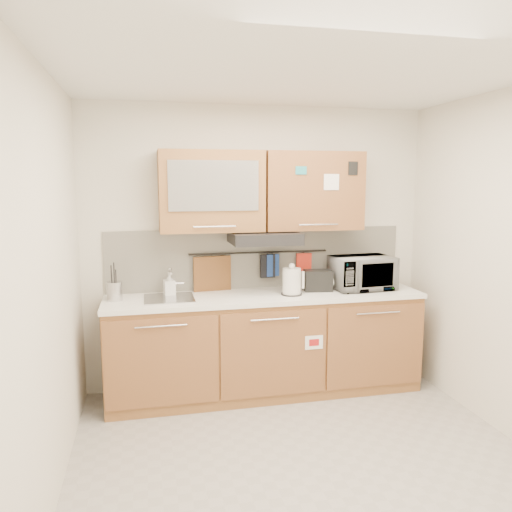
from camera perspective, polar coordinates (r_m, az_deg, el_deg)
name	(u,v)px	position (r m, az deg, el deg)	size (l,w,h in m)	color
floor	(306,463)	(3.73, 5.75, -22.43)	(3.20, 3.20, 0.00)	#9E9993
ceiling	(313,68)	(3.27, 6.48, 20.53)	(3.20, 3.20, 0.00)	white
wall_back	(258,248)	(4.69, 0.24, 0.97)	(3.20, 3.20, 0.00)	silver
wall_left	(47,289)	(3.14, -22.79, -3.46)	(3.00, 3.00, 0.00)	silver
base_cabinet	(266,350)	(4.60, 1.10, -10.64)	(2.80, 0.64, 0.88)	#AA723C
countertop	(266,296)	(4.46, 1.12, -4.64)	(2.82, 0.62, 0.04)	white
backsplash	(258,258)	(4.69, 0.27, -0.26)	(2.80, 0.02, 0.56)	silver
upper_cabinets	(262,191)	(4.47, 0.69, 7.43)	(1.82, 0.37, 0.70)	#AA723C
range_hood	(264,238)	(4.43, 0.96, 2.10)	(0.60, 0.46, 0.10)	black
sink	(169,298)	(4.36, -9.89, -4.76)	(0.42, 0.40, 0.26)	silver
utensil_rail	(259,252)	(4.64, 0.38, 0.41)	(0.02, 0.02, 1.30)	black
utensil_crock	(115,291)	(4.38, -15.86, -3.85)	(0.13, 0.13, 0.32)	#BABABF
kettle	(292,282)	(4.43, 4.11, -2.99)	(0.21, 0.18, 0.29)	silver
toaster	(318,280)	(4.61, 7.09, -2.76)	(0.27, 0.19, 0.19)	black
microwave	(362,273)	(4.74, 12.02, -1.90)	(0.55, 0.37, 0.31)	#999999
soap_bottle	(169,284)	(4.45, -9.87, -3.19)	(0.09, 0.10, 0.21)	#999999
cutting_board	(212,279)	(4.59, -5.01, -2.69)	(0.35, 0.03, 0.43)	brown
oven_mitt	(272,265)	(4.68, 1.89, -1.07)	(0.12, 0.03, 0.21)	#204195
dark_pouch	(268,266)	(4.67, 1.33, -1.16)	(0.14, 0.04, 0.22)	black
pot_holder	(304,263)	(4.76, 5.50, -0.75)	(0.14, 0.02, 0.18)	red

